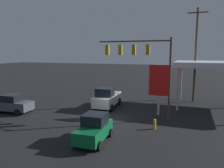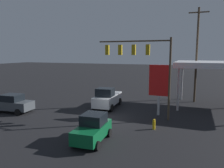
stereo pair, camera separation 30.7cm
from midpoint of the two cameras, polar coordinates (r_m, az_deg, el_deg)
ground_plane at (r=21.56m, az=-1.52°, el=-8.90°), size 200.00×200.00×0.00m
traffic_signal_assembly at (r=21.22m, az=7.97°, el=6.82°), size 7.14×0.43×7.73m
utility_pole at (r=29.82m, az=21.52°, el=7.40°), size 2.40×0.26×11.86m
price_sign at (r=22.46m, az=12.61°, el=0.53°), size 2.02×0.27×5.14m
pickup_parked at (r=25.33m, az=-0.91°, el=-3.73°), size 2.52×5.32×2.40m
sedan_waiting at (r=25.72m, az=-24.28°, el=-4.64°), size 4.51×2.29×1.93m
hatchback_crossing at (r=15.99m, az=-4.53°, el=-11.51°), size 2.15×3.90×1.97m
fire_hydrant at (r=18.80m, az=11.37°, el=-10.24°), size 0.24×0.24×0.88m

